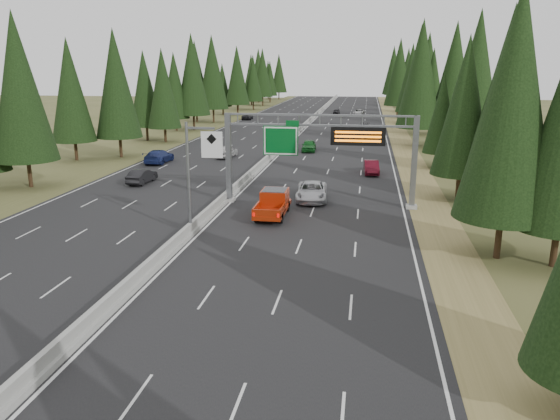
{
  "coord_description": "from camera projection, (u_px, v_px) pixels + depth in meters",
  "views": [
    {
      "loc": [
        12.18,
        -10.96,
        11.78
      ],
      "look_at": [
        7.28,
        20.0,
        3.48
      ],
      "focal_mm": 35.0,
      "sensor_mm": 36.0,
      "label": 1
    }
  ],
  "objects": [
    {
      "name": "car_onc_far",
      "position": [
        247.0,
        117.0,
        122.77
      ],
      "size": [
        2.61,
        4.91,
        1.32
      ],
      "primitive_type": "imported",
      "rotation": [
        0.0,
        0.0,
        3.23
      ],
      "color": "black",
      "rests_on": "road"
    },
    {
      "name": "sign_gantry",
      "position": [
        327.0,
        146.0,
        45.93
      ],
      "size": [
        16.75,
        0.98,
        7.8
      ],
      "color": "slate",
      "rests_on": "road"
    },
    {
      "name": "red_pickup",
      "position": [
        274.0,
        201.0,
        44.0
      ],
      "size": [
        2.18,
        6.12,
        1.99
      ],
      "color": "black",
      "rests_on": "road"
    },
    {
      "name": "car_ahead_white",
      "position": [
        359.0,
        112.0,
        134.13
      ],
      "size": [
        2.8,
        5.21,
        1.39
      ],
      "primitive_type": "imported",
      "rotation": [
        0.0,
        0.0,
        -0.1
      ],
      "color": "silver",
      "rests_on": "road"
    },
    {
      "name": "car_ahead_dkred",
      "position": [
        371.0,
        167.0,
        60.88
      ],
      "size": [
        1.81,
        4.56,
        1.48
      ],
      "primitive_type": "imported",
      "rotation": [
        0.0,
        0.0,
        0.06
      ],
      "color": "#4F0B17",
      "rests_on": "road"
    },
    {
      "name": "shoulder_right",
      "position": [
        401.0,
        140.0,
        89.0
      ],
      "size": [
        3.6,
        260.0,
        0.06
      ],
      "primitive_type": "cube",
      "color": "olive",
      "rests_on": "ground"
    },
    {
      "name": "car_onc_near",
      "position": [
        142.0,
        176.0,
        56.01
      ],
      "size": [
        1.76,
        4.51,
        1.46
      ],
      "primitive_type": "imported",
      "rotation": [
        0.0,
        0.0,
        3.09
      ],
      "color": "black",
      "rests_on": "road"
    },
    {
      "name": "car_ahead_dkgrey",
      "position": [
        364.0,
        128.0,
        100.22
      ],
      "size": [
        2.42,
        5.13,
        1.44
      ],
      "primitive_type": "imported",
      "rotation": [
        0.0,
        0.0,
        -0.08
      ],
      "color": "black",
      "rests_on": "road"
    },
    {
      "name": "tree_row_left",
      "position": [
        139.0,
        82.0,
        81.51
      ],
      "size": [
        11.11,
        240.12,
        18.47
      ],
      "color": "black",
      "rests_on": "ground"
    },
    {
      "name": "car_onc_blue",
      "position": [
        159.0,
        156.0,
        67.75
      ],
      "size": [
        2.33,
        5.7,
        1.65
      ],
      "primitive_type": "imported",
      "rotation": [
        0.0,
        0.0,
        3.14
      ],
      "color": "navy",
      "rests_on": "road"
    },
    {
      "name": "car_ahead_green",
      "position": [
        309.0,
        145.0,
        77.05
      ],
      "size": [
        2.16,
        4.84,
        1.61
      ],
      "primitive_type": "imported",
      "rotation": [
        0.0,
        0.0,
        0.05
      ],
      "color": "#14571D",
      "rests_on": "road"
    },
    {
      "name": "road",
      "position": [
        293.0,
        138.0,
        91.69
      ],
      "size": [
        32.0,
        260.0,
        0.08
      ],
      "primitive_type": "cube",
      "color": "black",
      "rests_on": "ground"
    },
    {
      "name": "tree_row_right",
      "position": [
        445.0,
        82.0,
        72.44
      ],
      "size": [
        11.89,
        240.69,
        18.99
      ],
      "color": "black",
      "rests_on": "ground"
    },
    {
      "name": "car_ahead_far",
      "position": [
        337.0,
        111.0,
        137.04
      ],
      "size": [
        1.71,
        3.81,
        1.27
      ],
      "primitive_type": "imported",
      "rotation": [
        0.0,
        0.0,
        -0.06
      ],
      "color": "black",
      "rests_on": "road"
    },
    {
      "name": "shoulder_left",
      "position": [
        191.0,
        136.0,
        94.38
      ],
      "size": [
        3.6,
        260.0,
        0.06
      ],
      "primitive_type": "cube",
      "color": "#464A22",
      "rests_on": "ground"
    },
    {
      "name": "car_onc_white",
      "position": [
        227.0,
        151.0,
        71.79
      ],
      "size": [
        2.25,
        4.88,
        1.62
      ],
      "primitive_type": "imported",
      "rotation": [
        0.0,
        0.0,
        3.07
      ],
      "color": "silver",
      "rests_on": "road"
    },
    {
      "name": "median_barrier",
      "position": [
        293.0,
        136.0,
        91.6
      ],
      "size": [
        0.7,
        260.0,
        0.85
      ],
      "color": "gray",
      "rests_on": "road"
    },
    {
      "name": "hov_sign_pole",
      "position": [
        196.0,
        171.0,
        37.86
      ],
      "size": [
        2.8,
        0.5,
        8.0
      ],
      "color": "slate",
      "rests_on": "road"
    },
    {
      "name": "silver_minivan",
      "position": [
        312.0,
        191.0,
        48.91
      ],
      "size": [
        3.07,
        5.99,
        1.62
      ],
      "primitive_type": "imported",
      "rotation": [
        0.0,
        0.0,
        0.07
      ],
      "color": "silver",
      "rests_on": "road"
    }
  ]
}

